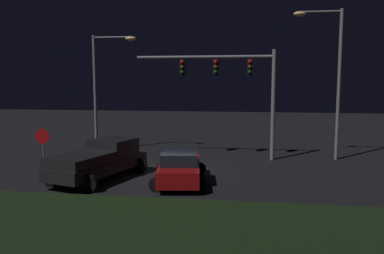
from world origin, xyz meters
TOP-DOWN VIEW (x-y plane):
  - ground_plane at (0.00, 0.00)m, footprint 80.00×80.00m
  - grass_median at (0.00, -8.98)m, footprint 23.47×6.96m
  - pickup_truck at (-3.32, -2.57)m, footprint 3.94×5.75m
  - car_sedan at (0.58, -2.85)m, footprint 2.86×4.60m
  - traffic_signal_gantry at (2.64, 3.30)m, footprint 8.32×0.56m
  - street_lamp_left at (-5.76, 4.56)m, footprint 2.94×0.44m
  - street_lamp_right at (8.34, 3.96)m, footprint 2.83×0.44m
  - stop_sign at (-6.82, -1.53)m, footprint 0.76×0.08m

SIDE VIEW (x-z plane):
  - ground_plane at x=0.00m, z-range 0.00..0.00m
  - grass_median at x=0.00m, z-range 0.00..0.10m
  - car_sedan at x=0.58m, z-range -0.02..1.49m
  - pickup_truck at x=-3.32m, z-range 0.10..1.90m
  - stop_sign at x=-6.82m, z-range 0.45..2.68m
  - street_lamp_left at x=-5.76m, z-range 1.06..8.69m
  - traffic_signal_gantry at x=2.64m, z-range 1.65..8.15m
  - street_lamp_right at x=8.34m, z-range 1.11..9.93m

